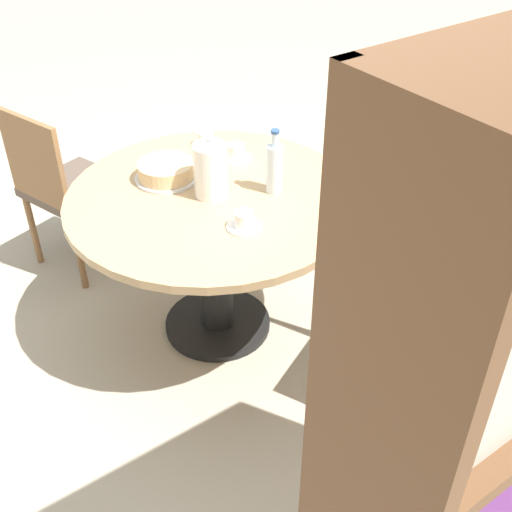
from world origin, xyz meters
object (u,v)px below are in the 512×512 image
object	(u,v)px
cup_a	(244,221)
cup_c	(236,153)
water_bottle	(274,167)
cake_main	(166,171)
coffee_pot	(211,169)
chair_a	(64,185)
cup_b	(206,140)
chair_b	(423,302)

from	to	relation	value
cup_a	cup_c	world-z (taller)	same
water_bottle	cake_main	distance (m)	0.47
water_bottle	cake_main	xyz separation A→B (m)	(0.31, -0.34, -0.07)
coffee_pot	cup_a	bearing A→B (deg)	84.01
water_bottle	cup_a	bearing A→B (deg)	30.75
chair_a	water_bottle	distance (m)	1.18
chair_a	cup_a	size ratio (longest dim) A/B	6.56
cake_main	coffee_pot	bearing A→B (deg)	111.68
cup_b	cup_c	distance (m)	0.20
chair_b	coffee_pot	bearing A→B (deg)	-176.09
chair_b	cup_b	world-z (taller)	chair_b
chair_a	chair_b	world-z (taller)	same
chair_a	cup_a	xyz separation A→B (m)	(-0.31, 1.12, 0.27)
cup_a	cake_main	bearing A→B (deg)	-83.21
water_bottle	cake_main	world-z (taller)	water_bottle
cake_main	cup_c	world-z (taller)	cake_main
cup_b	water_bottle	bearing A→B (deg)	91.02
water_bottle	chair_b	bearing A→B (deg)	107.60
chair_b	cake_main	xyz separation A→B (m)	(0.53, -1.02, 0.28)
chair_a	cup_b	bearing A→B (deg)	-146.94
chair_a	cup_a	world-z (taller)	chair_a
chair_b	cup_b	size ratio (longest dim) A/B	6.56
chair_b	cup_b	distance (m)	1.25
cup_c	chair_b	bearing A→B (deg)	100.28
chair_b	water_bottle	bearing A→B (deg)	172.61
coffee_pot	chair_b	bearing A→B (deg)	118.89
coffee_pot	cup_c	bearing A→B (deg)	-141.62
cup_c	cup_a	bearing A→B (deg)	59.05
chair_b	cup_b	bearing A→B (deg)	165.61
cup_b	cake_main	bearing A→B (deg)	29.97
coffee_pot	water_bottle	world-z (taller)	water_bottle
chair_a	chair_b	size ratio (longest dim) A/B	1.00
chair_a	cup_a	distance (m)	1.19
cup_a	water_bottle	bearing A→B (deg)	-149.25
cake_main	cup_a	world-z (taller)	cake_main
coffee_pot	cup_b	xyz separation A→B (m)	(-0.22, -0.40, -0.09)
cake_main	cup_b	world-z (taller)	cake_main
water_bottle	cup_a	world-z (taller)	water_bottle
chair_b	coffee_pot	distance (m)	0.98
water_bottle	cake_main	size ratio (longest dim) A/B	1.02
coffee_pot	cup_b	size ratio (longest dim) A/B	1.95
water_bottle	cup_b	bearing A→B (deg)	-88.98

